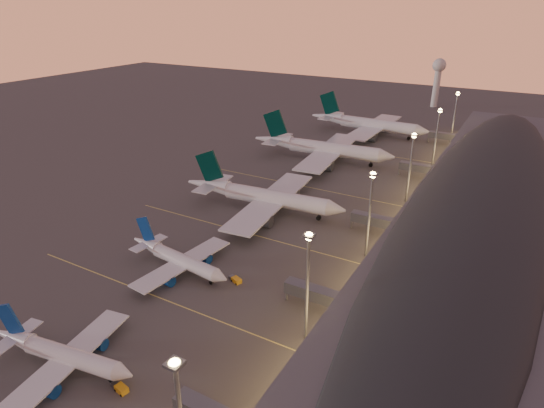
{
  "coord_description": "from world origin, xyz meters",
  "views": [
    {
      "loc": [
        68.8,
        -72.54,
        67.45
      ],
      "look_at": [
        2.0,
        45.0,
        7.0
      ],
      "focal_mm": 30.0,
      "sensor_mm": 36.0,
      "label": 1
    }
  ],
  "objects_px": {
    "airliner_wide_near": "(262,196)",
    "airliner_narrow_north": "(177,259)",
    "airliner_wide_far": "(368,124)",
    "baggage_tug_b": "(120,388)",
    "radar_tower": "(438,75)",
    "baggage_tug_c": "(235,279)",
    "airliner_narrow_south": "(60,354)",
    "airliner_wide_mid": "(322,148)"
  },
  "relations": [
    {
      "from": "airliner_wide_far",
      "to": "radar_tower",
      "type": "bearing_deg",
      "value": 81.24
    },
    {
      "from": "baggage_tug_b",
      "to": "airliner_wide_far",
      "type": "bearing_deg",
      "value": 105.2
    },
    {
      "from": "airliner_wide_mid",
      "to": "baggage_tug_c",
      "type": "bearing_deg",
      "value": -83.19
    },
    {
      "from": "airliner_wide_near",
      "to": "airliner_narrow_south",
      "type": "bearing_deg",
      "value": -93.04
    },
    {
      "from": "airliner_narrow_south",
      "to": "airliner_wide_near",
      "type": "xyz_separation_m",
      "value": [
        -3.57,
        85.04,
        1.79
      ]
    },
    {
      "from": "airliner_wide_near",
      "to": "airliner_wide_mid",
      "type": "bearing_deg",
      "value": 88.78
    },
    {
      "from": "airliner_wide_near",
      "to": "airliner_wide_mid",
      "type": "xyz_separation_m",
      "value": [
        -4.51,
        61.03,
        0.56
      ]
    },
    {
      "from": "airliner_narrow_south",
      "to": "airliner_wide_mid",
      "type": "relative_size",
      "value": 0.51
    },
    {
      "from": "radar_tower",
      "to": "airliner_wide_far",
      "type": "bearing_deg",
      "value": -100.55
    },
    {
      "from": "airliner_wide_far",
      "to": "baggage_tug_b",
      "type": "bearing_deg",
      "value": -82.71
    },
    {
      "from": "airliner_wide_near",
      "to": "airliner_narrow_north",
      "type": "bearing_deg",
      "value": -95.55
    },
    {
      "from": "airliner_narrow_south",
      "to": "airliner_wide_far",
      "type": "xyz_separation_m",
      "value": [
        -4.35,
        200.12,
        2.37
      ]
    },
    {
      "from": "radar_tower",
      "to": "baggage_tug_c",
      "type": "height_order",
      "value": "radar_tower"
    },
    {
      "from": "airliner_wide_mid",
      "to": "radar_tower",
      "type": "xyz_separation_m",
      "value": [
        20.88,
        146.08,
        16.32
      ]
    },
    {
      "from": "airliner_narrow_south",
      "to": "airliner_wide_mid",
      "type": "height_order",
      "value": "airliner_wide_mid"
    },
    {
      "from": "airliner_wide_near",
      "to": "airliner_wide_mid",
      "type": "height_order",
      "value": "airliner_wide_mid"
    },
    {
      "from": "airliner_narrow_south",
      "to": "baggage_tug_c",
      "type": "xyz_separation_m",
      "value": [
        13.34,
        42.58,
        -2.64
      ]
    },
    {
      "from": "baggage_tug_b",
      "to": "baggage_tug_c",
      "type": "height_order",
      "value": "baggage_tug_c"
    },
    {
      "from": "airliner_narrow_north",
      "to": "airliner_wide_far",
      "type": "distance_m",
      "value": 160.34
    },
    {
      "from": "airliner_wide_near",
      "to": "baggage_tug_b",
      "type": "xyz_separation_m",
      "value": [
        18.37,
        -83.82,
        -4.45
      ]
    },
    {
      "from": "airliner_wide_far",
      "to": "airliner_wide_mid",
      "type": "bearing_deg",
      "value": -92.16
    },
    {
      "from": "airliner_wide_near",
      "to": "radar_tower",
      "type": "xyz_separation_m",
      "value": [
        16.37,
        207.11,
        16.89
      ]
    },
    {
      "from": "airliner_narrow_south",
      "to": "airliner_wide_mid",
      "type": "bearing_deg",
      "value": 84.22
    },
    {
      "from": "radar_tower",
      "to": "baggage_tug_c",
      "type": "bearing_deg",
      "value": -89.87
    },
    {
      "from": "airliner_narrow_north",
      "to": "baggage_tug_c",
      "type": "height_order",
      "value": "airliner_narrow_north"
    },
    {
      "from": "airliner_wide_mid",
      "to": "radar_tower",
      "type": "bearing_deg",
      "value": 76.97
    },
    {
      "from": "airliner_wide_near",
      "to": "radar_tower",
      "type": "bearing_deg",
      "value": 80.03
    },
    {
      "from": "radar_tower",
      "to": "baggage_tug_c",
      "type": "xyz_separation_m",
      "value": [
        0.55,
        -249.57,
        -21.32
      ]
    },
    {
      "from": "airliner_wide_mid",
      "to": "airliner_wide_far",
      "type": "height_order",
      "value": "airliner_wide_far"
    },
    {
      "from": "airliner_wide_far",
      "to": "airliner_narrow_north",
      "type": "bearing_deg",
      "value": -87.96
    },
    {
      "from": "baggage_tug_c",
      "to": "airliner_narrow_south",
      "type": "bearing_deg",
      "value": -86.72
    },
    {
      "from": "airliner_narrow_south",
      "to": "baggage_tug_c",
      "type": "bearing_deg",
      "value": 63.65
    },
    {
      "from": "airliner_narrow_south",
      "to": "radar_tower",
      "type": "bearing_deg",
      "value": 78.55
    },
    {
      "from": "airliner_narrow_south",
      "to": "airliner_wide_near",
      "type": "relative_size",
      "value": 0.57
    },
    {
      "from": "airliner_narrow_south",
      "to": "radar_tower",
      "type": "height_order",
      "value": "radar_tower"
    },
    {
      "from": "airliner_wide_near",
      "to": "airliner_wide_mid",
      "type": "distance_m",
      "value": 61.2
    },
    {
      "from": "airliner_narrow_north",
      "to": "radar_tower",
      "type": "height_order",
      "value": "radar_tower"
    },
    {
      "from": "airliner_wide_near",
      "to": "baggage_tug_b",
      "type": "bearing_deg",
      "value": -83.09
    },
    {
      "from": "airliner_wide_mid",
      "to": "baggage_tug_b",
      "type": "distance_m",
      "value": 146.73
    },
    {
      "from": "airliner_narrow_north",
      "to": "baggage_tug_b",
      "type": "xyz_separation_m",
      "value": [
        18.45,
        -38.57,
        -2.75
      ]
    },
    {
      "from": "radar_tower",
      "to": "baggage_tug_b",
      "type": "bearing_deg",
      "value": -89.61
    },
    {
      "from": "airliner_wide_far",
      "to": "baggage_tug_c",
      "type": "height_order",
      "value": "airliner_wide_far"
    }
  ]
}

